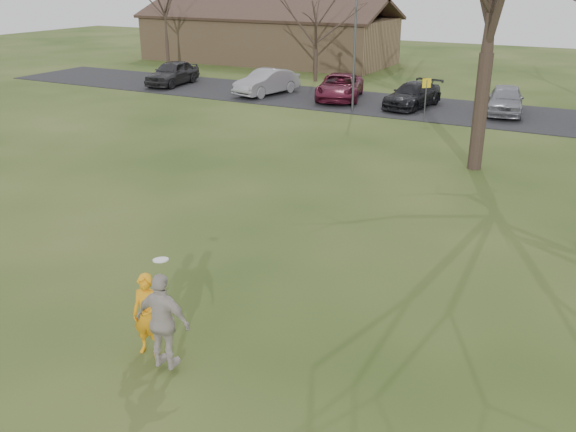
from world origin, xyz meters
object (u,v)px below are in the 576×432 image
object	(u,v)px
building	(267,37)
lamp_post	(355,33)
player_defender	(148,315)
car_2	(340,87)
car_4	(506,100)
catching_play	(163,322)
car_3	(413,95)
car_0	(172,73)
car_1	(267,82)

from	to	relation	value
building	lamp_post	distance (m)	20.99
player_defender	car_2	distance (m)	26.37
car_2	lamp_post	size ratio (longest dim) A/B	0.81
car_4	building	world-z (taller)	building
catching_play	car_2	bearing A→B (deg)	106.93
catching_play	lamp_post	world-z (taller)	lamp_post
player_defender	car_3	size ratio (longest dim) A/B	0.37
car_4	car_2	bearing A→B (deg)	172.53
car_0	car_3	size ratio (longest dim) A/B	1.01
car_1	car_3	size ratio (longest dim) A/B	1.00
car_4	catching_play	world-z (taller)	catching_play
car_0	building	xyz separation A→B (m)	(-0.58, 13.38, 1.13)
car_0	car_3	distance (m)	15.91
car_2	car_3	bearing A→B (deg)	-20.35
car_0	car_2	distance (m)	11.52
car_2	lamp_post	bearing A→B (deg)	-70.81
car_1	car_4	xyz separation A→B (m)	(13.53, 0.97, -0.01)
car_0	lamp_post	bearing A→B (deg)	-15.08
car_1	car_4	bearing A→B (deg)	16.39
car_2	catching_play	size ratio (longest dim) A/B	2.36
car_2	car_4	size ratio (longest dim) A/B	1.18
player_defender	car_3	distance (m)	25.22
car_1	catching_play	xyz separation A→B (m)	(12.25, -25.02, 0.26)
car_2	car_3	size ratio (longest dim) A/B	1.13
car_2	building	world-z (taller)	building
player_defender	car_4	size ratio (longest dim) A/B	0.38
player_defender	car_0	size ratio (longest dim) A/B	0.36
player_defender	car_1	bearing A→B (deg)	100.79
car_4	car_0	bearing A→B (deg)	173.17
player_defender	car_3	xyz separation A→B (m)	(-2.76, 25.07, -0.13)
car_1	car_2	distance (m)	4.47
car_0	catching_play	xyz separation A→B (m)	(19.34, -25.16, 0.23)
catching_play	building	world-z (taller)	building
car_3	lamp_post	distance (m)	4.75
car_3	building	bearing A→B (deg)	149.89
car_0	catching_play	world-z (taller)	catching_play
lamp_post	catching_play	bearing A→B (deg)	-75.60
car_4	catching_play	xyz separation A→B (m)	(-1.28, -25.98, 0.27)
car_1	catching_play	size ratio (longest dim) A/B	2.08
car_2	car_1	bearing A→B (deg)	172.79
car_1	catching_play	bearing A→B (deg)	-51.62
player_defender	catching_play	distance (m)	0.78
car_3	catching_play	bearing A→B (deg)	-73.91
car_3	car_4	world-z (taller)	car_4
car_2	car_0	bearing A→B (deg)	166.48
car_4	catching_play	size ratio (longest dim) A/B	1.99
car_4	catching_play	distance (m)	26.02
car_3	lamp_post	world-z (taller)	lamp_post
catching_play	building	bearing A→B (deg)	117.33
catching_play	car_1	bearing A→B (deg)	116.08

